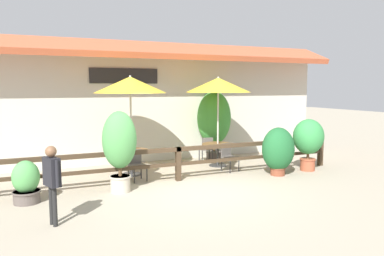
# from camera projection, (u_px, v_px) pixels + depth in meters

# --- Properties ---
(ground_plane) EXTENTS (60.00, 60.00, 0.00)m
(ground_plane) POSITION_uv_depth(u_px,v_px,m) (193.00, 190.00, 9.60)
(ground_plane) COLOR #9E937F
(building_facade) EXTENTS (14.28, 1.49, 4.23)m
(building_facade) POSITION_uv_depth(u_px,v_px,m) (146.00, 100.00, 13.10)
(building_facade) COLOR #BCB7A8
(building_facade) RESTS_ON ground
(patio_railing) EXTENTS (10.40, 0.14, 0.95)m
(patio_railing) POSITION_uv_depth(u_px,v_px,m) (178.00, 156.00, 10.48)
(patio_railing) COLOR #3D2D1E
(patio_railing) RESTS_ON ground
(patio_umbrella_near) EXTENTS (2.13, 2.13, 2.97)m
(patio_umbrella_near) POSITION_uv_depth(u_px,v_px,m) (130.00, 85.00, 10.97)
(patio_umbrella_near) COLOR #B7B2A8
(patio_umbrella_near) RESTS_ON ground
(dining_table_near) EXTENTS (1.05, 1.05, 0.75)m
(dining_table_near) POSITION_uv_depth(u_px,v_px,m) (132.00, 155.00, 11.20)
(dining_table_near) COLOR brown
(dining_table_near) RESTS_ON ground
(chair_near_streetside) EXTENTS (0.48, 0.48, 0.87)m
(chair_near_streetside) POSITION_uv_depth(u_px,v_px,m) (137.00, 163.00, 10.52)
(chair_near_streetside) COLOR #514C47
(chair_near_streetside) RESTS_ON ground
(chair_near_wallside) EXTENTS (0.51, 0.51, 0.87)m
(chair_near_wallside) POSITION_uv_depth(u_px,v_px,m) (124.00, 155.00, 11.86)
(chair_near_wallside) COLOR #514C47
(chair_near_wallside) RESTS_ON ground
(patio_umbrella_middle) EXTENTS (2.13, 2.13, 2.97)m
(patio_umbrella_middle) POSITION_uv_depth(u_px,v_px,m) (218.00, 85.00, 12.23)
(patio_umbrella_middle) COLOR #B7B2A8
(patio_umbrella_middle) RESTS_ON ground
(dining_table_middle) EXTENTS (1.05, 1.05, 0.75)m
(dining_table_middle) POSITION_uv_depth(u_px,v_px,m) (218.00, 148.00, 12.46)
(dining_table_middle) COLOR brown
(dining_table_middle) RESTS_ON ground
(chair_middle_streetside) EXTENTS (0.51, 0.51, 0.87)m
(chair_middle_streetside) POSITION_uv_depth(u_px,v_px,m) (229.00, 156.00, 11.72)
(chair_middle_streetside) COLOR #514C47
(chair_middle_streetside) RESTS_ON ground
(chair_middle_wallside) EXTENTS (0.48, 0.48, 0.87)m
(chair_middle_wallside) POSITION_uv_depth(u_px,v_px,m) (206.00, 148.00, 13.20)
(chair_middle_wallside) COLOR #514C47
(chair_middle_wallside) RESTS_ON ground
(potted_plant_corner_fern) EXTENTS (0.62, 0.62, 0.98)m
(potted_plant_corner_fern) POSITION_uv_depth(u_px,v_px,m) (26.00, 183.00, 8.47)
(potted_plant_corner_fern) COLOR #564C47
(potted_plant_corner_fern) RESTS_ON ground
(potted_plant_small_flowering) EXTENTS (1.00, 0.90, 1.63)m
(potted_plant_small_flowering) POSITION_uv_depth(u_px,v_px,m) (308.00, 139.00, 11.73)
(potted_plant_small_flowering) COLOR #9E4C33
(potted_plant_small_flowering) RESTS_ON ground
(potted_plant_broad_leaf) EXTENTS (0.85, 0.77, 2.04)m
(potted_plant_broad_leaf) POSITION_uv_depth(u_px,v_px,m) (120.00, 145.00, 9.29)
(potted_plant_broad_leaf) COLOR #B7AD99
(potted_plant_broad_leaf) RESTS_ON ground
(potted_plant_tall_tropical) EXTENTS (0.99, 0.89, 1.44)m
(potted_plant_tall_tropical) POSITION_uv_depth(u_px,v_px,m) (278.00, 150.00, 11.13)
(potted_plant_tall_tropical) COLOR brown
(potted_plant_tall_tropical) RESTS_ON ground
(potted_plant_entrance_palm) EXTENTS (1.25, 1.13, 2.48)m
(potted_plant_entrance_palm) POSITION_uv_depth(u_px,v_px,m) (214.00, 119.00, 13.62)
(potted_plant_entrance_palm) COLOR #564C47
(potted_plant_entrance_palm) RESTS_ON ground
(pedestrian) EXTENTS (0.32, 0.52, 1.54)m
(pedestrian) POSITION_uv_depth(u_px,v_px,m) (52.00, 175.00, 7.04)
(pedestrian) COLOR black
(pedestrian) RESTS_ON ground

